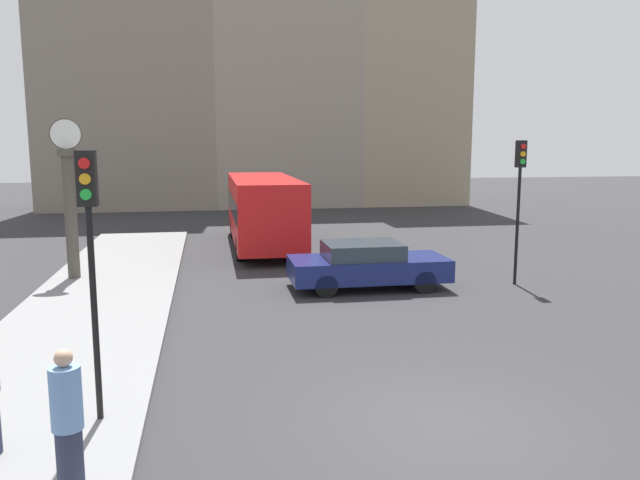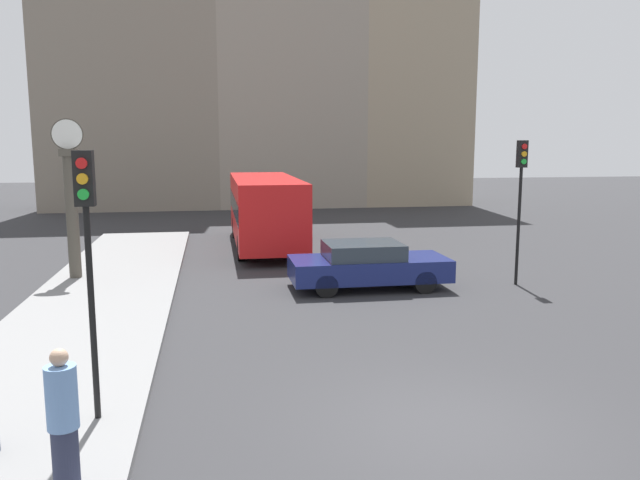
% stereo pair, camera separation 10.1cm
% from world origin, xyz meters
% --- Properties ---
extents(ground_plane, '(120.00, 120.00, 0.00)m').
position_xyz_m(ground_plane, '(0.00, 0.00, 0.00)').
color(ground_plane, '#2D2D30').
extents(sidewalk_corner, '(3.66, 22.02, 0.14)m').
position_xyz_m(sidewalk_corner, '(-6.20, 9.01, 0.07)').
color(sidewalk_corner, gray).
rests_on(sidewalk_corner, ground_plane).
extents(building_row, '(26.69, 5.00, 19.34)m').
position_xyz_m(building_row, '(-0.21, 32.50, 8.96)').
color(building_row, gray).
rests_on(building_row, ground_plane).
extents(sedan_car, '(4.42, 1.89, 1.31)m').
position_xyz_m(sedan_car, '(0.97, 8.66, 0.68)').
color(sedan_car, navy).
rests_on(sedan_car, ground_plane).
extents(bus_distant, '(2.41, 8.63, 2.73)m').
position_xyz_m(bus_distant, '(-1.29, 16.12, 1.56)').
color(bus_distant, red).
rests_on(bus_distant, ground_plane).
extents(traffic_light_near, '(0.26, 0.24, 3.84)m').
position_xyz_m(traffic_light_near, '(-5.00, 0.86, 2.89)').
color(traffic_light_near, black).
rests_on(traffic_light_near, sidewalk_corner).
extents(traffic_light_far, '(0.26, 0.24, 4.14)m').
position_xyz_m(traffic_light_far, '(5.34, 8.38, 2.95)').
color(traffic_light_far, black).
rests_on(traffic_light_far, ground_plane).
extents(street_clock, '(0.90, 0.45, 4.62)m').
position_xyz_m(street_clock, '(-7.33, 10.90, 2.38)').
color(street_clock, '#4C473D').
rests_on(street_clock, sidewalk_corner).
extents(pedestrian_blue_stripe, '(0.35, 0.35, 1.70)m').
position_xyz_m(pedestrian_blue_stripe, '(-4.99, -1.12, 0.99)').
color(pedestrian_blue_stripe, '#2D334C').
rests_on(pedestrian_blue_stripe, sidewalk_corner).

